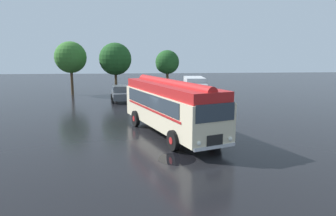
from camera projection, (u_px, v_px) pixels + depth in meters
ground_plane at (169, 135)px, 18.89m from camera, size 120.00×120.00×0.00m
vintage_bus at (170, 105)px, 18.77m from camera, size 5.79×10.31×3.49m
car_near_left at (120, 93)px, 32.06m from camera, size 2.41×4.40×1.66m
car_mid_left at (149, 94)px, 31.67m from camera, size 2.15×4.29×1.66m
car_mid_right at (172, 93)px, 31.98m from camera, size 2.15×4.30×1.66m
box_van at (195, 88)px, 32.26m from camera, size 2.53×5.85×2.50m
tree_far_left at (71, 58)px, 36.13m from camera, size 3.81×3.81×6.51m
tree_left_of_centre at (116, 59)px, 36.83m from camera, size 3.97×3.97×6.38m
tree_centre at (167, 63)px, 36.80m from camera, size 2.93×2.93×5.48m
puddle_patch at (177, 159)px, 14.55m from camera, size 1.85×1.85×0.01m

